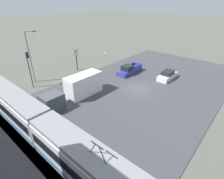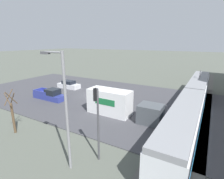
{
  "view_description": "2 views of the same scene",
  "coord_description": "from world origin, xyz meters",
  "px_view_note": "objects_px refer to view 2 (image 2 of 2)",
  "views": [
    {
      "loc": [
        -13.35,
        21.84,
        13.03
      ],
      "look_at": [
        0.63,
        5.76,
        1.98
      ],
      "focal_mm": 28.0,
      "sensor_mm": 36.0,
      "label": 1
    },
    {
      "loc": [
        23.45,
        17.78,
        9.16
      ],
      "look_at": [
        1.25,
        4.9,
        2.07
      ],
      "focal_mm": 28.0,
      "sensor_mm": 36.0,
      "label": 2
    }
  ],
  "objects_px": {
    "light_rail_tram": "(193,102)",
    "traffic_light_pole": "(97,116)",
    "street_lamp_near_crossing": "(64,106)",
    "pickup_truck": "(50,95)",
    "street_tree": "(13,114)",
    "sedan_car_0": "(69,85)",
    "box_truck": "(119,104)"
  },
  "relations": [
    {
      "from": "light_rail_tram",
      "to": "traffic_light_pole",
      "type": "xyz_separation_m",
      "value": [
        13.15,
        -5.41,
        2.03
      ]
    },
    {
      "from": "light_rail_tram",
      "to": "street_lamp_near_crossing",
      "type": "height_order",
      "value": "street_lamp_near_crossing"
    },
    {
      "from": "pickup_truck",
      "to": "street_tree",
      "type": "bearing_deg",
      "value": 30.2
    },
    {
      "from": "light_rail_tram",
      "to": "pickup_truck",
      "type": "xyz_separation_m",
      "value": [
        4.68,
        -20.7,
        -1.0
      ]
    },
    {
      "from": "street_lamp_near_crossing",
      "to": "sedan_car_0",
      "type": "bearing_deg",
      "value": -136.55
    },
    {
      "from": "box_truck",
      "to": "pickup_truck",
      "type": "bearing_deg",
      "value": -90.84
    },
    {
      "from": "box_truck",
      "to": "street_tree",
      "type": "distance_m",
      "value": 11.69
    },
    {
      "from": "traffic_light_pole",
      "to": "street_tree",
      "type": "bearing_deg",
      "value": -85.24
    },
    {
      "from": "pickup_truck",
      "to": "traffic_light_pole",
      "type": "relative_size",
      "value": 0.99
    },
    {
      "from": "street_tree",
      "to": "pickup_truck",
      "type": "bearing_deg",
      "value": -149.8
    },
    {
      "from": "sedan_car_0",
      "to": "traffic_light_pole",
      "type": "height_order",
      "value": "traffic_light_pole"
    },
    {
      "from": "sedan_car_0",
      "to": "street_tree",
      "type": "distance_m",
      "value": 17.93
    },
    {
      "from": "street_tree",
      "to": "street_lamp_near_crossing",
      "type": "xyz_separation_m",
      "value": [
        1.05,
        8.46,
        2.86
      ]
    },
    {
      "from": "street_tree",
      "to": "box_truck",
      "type": "bearing_deg",
      "value": 141.26
    },
    {
      "from": "pickup_truck",
      "to": "street_tree",
      "type": "relative_size",
      "value": 1.28
    },
    {
      "from": "traffic_light_pole",
      "to": "street_lamp_near_crossing",
      "type": "bearing_deg",
      "value": -37.26
    },
    {
      "from": "traffic_light_pole",
      "to": "pickup_truck",
      "type": "bearing_deg",
      "value": -119.0
    },
    {
      "from": "traffic_light_pole",
      "to": "street_lamp_near_crossing",
      "type": "height_order",
      "value": "street_lamp_near_crossing"
    },
    {
      "from": "light_rail_tram",
      "to": "sedan_car_0",
      "type": "bearing_deg",
      "value": -95.26
    },
    {
      "from": "pickup_truck",
      "to": "street_lamp_near_crossing",
      "type": "bearing_deg",
      "value": 53.28
    },
    {
      "from": "sedan_car_0",
      "to": "traffic_light_pole",
      "type": "relative_size",
      "value": 0.79
    },
    {
      "from": "sedan_car_0",
      "to": "box_truck",
      "type": "bearing_deg",
      "value": 65.16
    },
    {
      "from": "box_truck",
      "to": "traffic_light_pole",
      "type": "relative_size",
      "value": 1.63
    },
    {
      "from": "light_rail_tram",
      "to": "street_tree",
      "type": "xyz_separation_m",
      "value": [
        13.97,
        -15.29,
        0.33
      ]
    },
    {
      "from": "traffic_light_pole",
      "to": "street_lamp_near_crossing",
      "type": "relative_size",
      "value": 0.69
    },
    {
      "from": "box_truck",
      "to": "street_lamp_near_crossing",
      "type": "distance_m",
      "value": 10.77
    },
    {
      "from": "box_truck",
      "to": "sedan_car_0",
      "type": "bearing_deg",
      "value": -114.84
    },
    {
      "from": "box_truck",
      "to": "pickup_truck",
      "type": "relative_size",
      "value": 1.64
    },
    {
      "from": "street_lamp_near_crossing",
      "to": "pickup_truck",
      "type": "bearing_deg",
      "value": -126.72
    },
    {
      "from": "traffic_light_pole",
      "to": "street_tree",
      "type": "height_order",
      "value": "traffic_light_pole"
    },
    {
      "from": "light_rail_tram",
      "to": "traffic_light_pole",
      "type": "distance_m",
      "value": 14.36
    },
    {
      "from": "traffic_light_pole",
      "to": "street_lamp_near_crossing",
      "type": "xyz_separation_m",
      "value": [
        1.87,
        -1.42,
        1.16
      ]
    }
  ]
}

